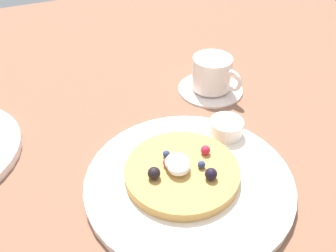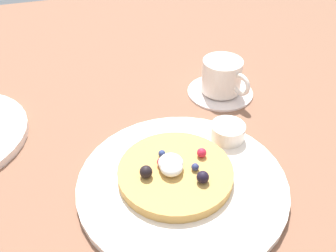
{
  "view_description": "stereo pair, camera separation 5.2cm",
  "coord_description": "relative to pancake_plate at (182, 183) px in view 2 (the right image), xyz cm",
  "views": [
    {
      "loc": [
        -12.17,
        -40.35,
        40.54
      ],
      "look_at": [
        6.4,
        1.65,
        4.0
      ],
      "focal_mm": 40.13,
      "sensor_mm": 36.0,
      "label": 1
    },
    {
      "loc": [
        -7.34,
        -42.17,
        40.54
      ],
      "look_at": [
        6.4,
        1.65,
        4.0
      ],
      "focal_mm": 40.13,
      "sensor_mm": 36.0,
      "label": 2
    }
  ],
  "objects": [
    {
      "name": "pancake_plate",
      "position": [
        0.0,
        0.0,
        0.0
      ],
      "size": [
        29.95,
        29.95,
        1.27
      ],
      "primitive_type": "cylinder",
      "color": "silver",
      "rests_on": "ground_plane"
    },
    {
      "name": "pancake_with_berries",
      "position": [
        -0.8,
        0.94,
        1.64
      ],
      "size": [
        16.48,
        16.48,
        3.66
      ],
      "color": "#C49046",
      "rests_on": "pancake_plate"
    },
    {
      "name": "syrup_ramekin",
      "position": [
        9.94,
        6.64,
        1.98
      ],
      "size": [
        5.46,
        5.46,
        2.61
      ],
      "color": "silver",
      "rests_on": "pancake_plate"
    },
    {
      "name": "coffee_saucer",
      "position": [
        15.04,
        20.84,
        -0.24
      ],
      "size": [
        12.64,
        12.64,
        0.79
      ],
      "primitive_type": "cylinder",
      "color": "silver",
      "rests_on": "ground_plane"
    },
    {
      "name": "ground_plane",
      "position": [
        -5.66,
        7.53,
        -2.14
      ],
      "size": [
        157.54,
        150.9,
        3.0
      ],
      "primitive_type": "cube",
      "color": "brown"
    },
    {
      "name": "coffee_cup",
      "position": [
        15.1,
        20.67,
        3.41
      ],
      "size": [
        7.49,
        10.33,
        6.27
      ],
      "color": "silver",
      "rests_on": "coffee_saucer"
    }
  ]
}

